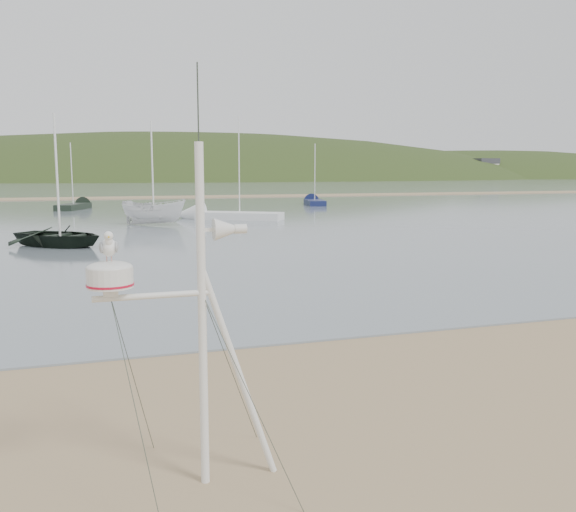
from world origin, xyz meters
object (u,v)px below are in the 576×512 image
object	(u,v)px
boat_dark	(58,197)
sailboat_blue_far	(312,201)
mast_rig	(199,389)
sailboat_white_near	(210,215)
sailboat_dark_mid	(80,205)
boat_white	(153,191)

from	to	relation	value
boat_dark	sailboat_blue_far	distance (m)	36.54
mast_rig	sailboat_white_near	distance (m)	36.35
boat_dark	sailboat_dark_mid	size ratio (longest dim) A/B	0.70
sailboat_white_near	boat_dark	bearing A→B (deg)	-124.91
sailboat_white_near	sailboat_dark_mid	distance (m)	17.58
sailboat_blue_far	sailboat_white_near	size ratio (longest dim) A/B	0.87
boat_dark	sailboat_white_near	world-z (taller)	sailboat_white_near
sailboat_blue_far	sailboat_dark_mid	xyz separation A→B (m)	(-22.04, -0.28, 0.00)
mast_rig	boat_white	size ratio (longest dim) A/B	1.06
boat_dark	sailboat_blue_far	bearing A→B (deg)	3.90
mast_rig	boat_white	world-z (taller)	mast_rig
boat_white	sailboat_dark_mid	size ratio (longest dim) A/B	0.66
sailboat_white_near	sailboat_blue_far	bearing A→B (deg)	49.49
boat_dark	sailboat_dark_mid	xyz separation A→B (m)	(0.45, 28.47, -1.94)
boat_dark	sailboat_white_near	bearing A→B (deg)	7.03
boat_white	sailboat_blue_far	xyz separation A→B (m)	(17.47, 19.22, -1.84)
mast_rig	boat_dark	size ratio (longest dim) A/B	1.01
mast_rig	sailboat_white_near	bearing A→B (deg)	79.10
mast_rig	boat_dark	xyz separation A→B (m)	(-2.37, 22.44, 1.16)
boat_dark	boat_white	size ratio (longest dim) A/B	1.05
mast_rig	boat_white	xyz separation A→B (m)	(2.64, 31.97, 1.07)
sailboat_blue_far	sailboat_dark_mid	size ratio (longest dim) A/B	1.05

